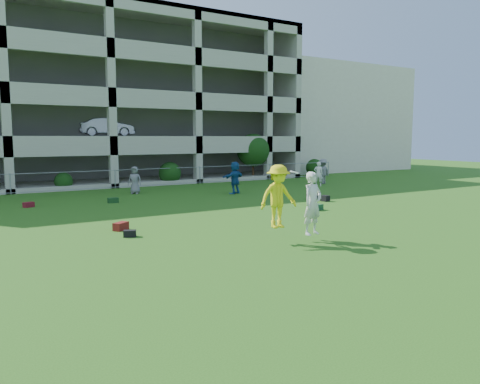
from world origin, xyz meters
TOP-DOWN VIEW (x-y plane):
  - ground at (0.00, 0.00)m, footprint 100.00×100.00m
  - stucco_building at (23.00, 28.00)m, footprint 16.00×14.00m
  - bystander_c at (0.12, 15.59)m, footprint 0.91×0.86m
  - bystander_d at (5.02, 12.62)m, footprint 1.79×1.13m
  - bystander_e at (11.93, 13.33)m, footprint 0.70×0.68m
  - bystander_f at (13.16, 14.25)m, footprint 1.22×0.85m
  - bag_red_a at (-3.87, 5.59)m, footprint 0.62×0.56m
  - bag_black_b at (-3.97, 4.36)m, footprint 0.46×0.38m
  - bag_green_c at (4.97, 5.46)m, footprint 0.54×0.41m
  - crate_d at (7.24, 7.43)m, footprint 0.41×0.41m
  - bag_black_e at (7.22, 8.38)m, footprint 0.61×0.32m
  - bag_red_f at (-5.85, 13.13)m, footprint 0.52×0.43m
  - bag_green_g at (-2.07, 12.55)m, footprint 0.52×0.33m
  - frisbee_contest at (-0.12, 0.95)m, footprint 2.19×0.92m
  - parking_garage at (-0.02, 27.70)m, footprint 30.00×14.00m
  - fence at (0.00, 19.00)m, footprint 36.06×0.06m
  - shrub_row at (4.59, 19.70)m, footprint 34.38×2.52m

SIDE VIEW (x-z plane):
  - ground at x=0.00m, z-range 0.00..0.00m
  - bag_black_b at x=-3.97m, z-range 0.00..0.22m
  - bag_red_f at x=-5.85m, z-range 0.00..0.24m
  - bag_green_g at x=-2.07m, z-range 0.00..0.25m
  - bag_green_c at x=4.97m, z-range 0.00..0.26m
  - bag_red_a at x=-3.87m, z-range 0.00..0.28m
  - crate_d at x=7.24m, z-range 0.00..0.30m
  - bag_black_e at x=7.22m, z-range 0.00..0.30m
  - fence at x=0.00m, z-range 0.01..1.21m
  - bystander_c at x=0.12m, z-range 0.00..1.57m
  - bystander_e at x=11.93m, z-range 0.00..1.62m
  - bystander_f at x=13.16m, z-range 0.00..1.73m
  - bystander_d at x=5.02m, z-range 0.00..1.85m
  - frisbee_contest at x=-0.12m, z-range 0.28..2.48m
  - shrub_row at x=4.59m, z-range -0.24..3.26m
  - stucco_building at x=23.00m, z-range 0.00..10.00m
  - parking_garage at x=-0.02m, z-range 0.01..12.01m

